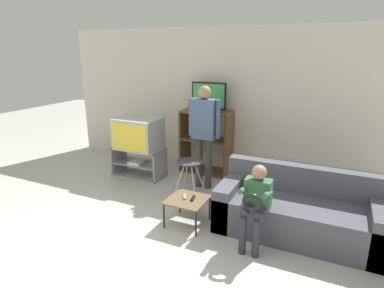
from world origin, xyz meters
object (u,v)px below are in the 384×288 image
at_px(television_main, 138,133).
at_px(media_shelf, 206,141).
at_px(folding_stool, 190,168).
at_px(remote_control_white, 185,197).
at_px(person_standing_adult, 204,127).
at_px(couch, 298,212).
at_px(tv_stand, 139,162).
at_px(remote_control_black, 193,198).
at_px(person_seated_child, 256,200).
at_px(snack_table, 187,201).
at_px(television_flat, 209,97).

distance_m(television_main, media_shelf, 1.24).
relative_size(folding_stool, remote_control_white, 4.48).
bearing_deg(person_standing_adult, couch, -26.16).
height_order(tv_stand, remote_control_white, tv_stand).
xyz_separation_m(remote_control_white, person_standing_adult, (-0.21, 1.14, 0.66)).
relative_size(television_main, remote_control_white, 5.27).
bearing_deg(remote_control_black, media_shelf, 96.20).
xyz_separation_m(television_main, remote_control_white, (1.46, -1.12, -0.43)).
relative_size(tv_stand, person_seated_child, 0.96).
relative_size(tv_stand, remote_control_white, 6.42).
xyz_separation_m(snack_table, person_seated_child, (0.91, -0.11, 0.26)).
bearing_deg(tv_stand, person_standing_adult, 0.32).
distance_m(snack_table, person_standing_adult, 1.39).
bearing_deg(television_main, remote_control_white, -37.51).
bearing_deg(couch, tv_stand, 164.82).
relative_size(folding_stool, snack_table, 1.30).
distance_m(television_main, remote_control_white, 1.89).
bearing_deg(remote_control_white, remote_control_black, -26.72).
bearing_deg(television_main, television_flat, 34.59).
distance_m(television_main, remote_control_black, 1.98).
height_order(tv_stand, couch, couch).
height_order(media_shelf, folding_stool, media_shelf).
bearing_deg(person_seated_child, remote_control_white, 171.91).
height_order(tv_stand, television_main, television_main).
bearing_deg(television_main, person_standing_adult, 0.68).
bearing_deg(remote_control_black, snack_table, -166.61).
bearing_deg(snack_table, media_shelf, 105.46).
bearing_deg(person_standing_adult, media_shelf, 109.67).
bearing_deg(tv_stand, person_seated_child, -27.32).
bearing_deg(television_flat, folding_stool, -79.88).
bearing_deg(person_seated_child, remote_control_black, 170.85).
distance_m(tv_stand, remote_control_white, 1.87).
height_order(remote_control_black, remote_control_white, same).
bearing_deg(person_standing_adult, television_flat, 106.89).
height_order(television_flat, person_seated_child, television_flat).
bearing_deg(tv_stand, couch, -15.18).
bearing_deg(television_main, couch, -15.16).
relative_size(remote_control_white, couch, 0.07).
height_order(television_main, remote_control_black, television_main).
distance_m(snack_table, remote_control_black, 0.09).
distance_m(tv_stand, snack_table, 1.93).
bearing_deg(person_standing_adult, remote_control_white, -79.30).
bearing_deg(couch, folding_stool, 172.00).
relative_size(television_flat, person_standing_adult, 0.38).
height_order(folding_stool, couch, couch).
bearing_deg(television_flat, remote_control_black, -73.43).
xyz_separation_m(television_main, folding_stool, (1.26, -0.55, -0.26)).
distance_m(tv_stand, television_flat, 1.71).
xyz_separation_m(television_main, snack_table, (1.51, -1.15, -0.47)).
bearing_deg(media_shelf, person_standing_adult, -70.33).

